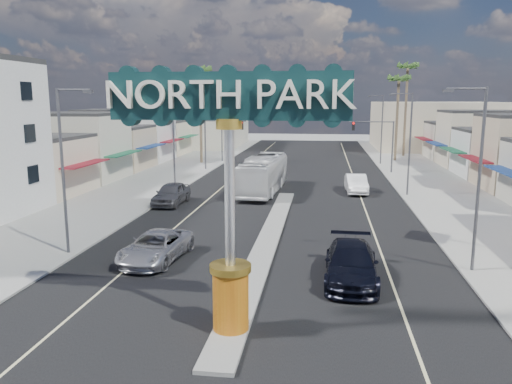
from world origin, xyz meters
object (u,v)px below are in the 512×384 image
(streetlight_r_near, at_px, (476,171))
(car_parked_right, at_px, (356,184))
(streetlight_l_mid, at_px, (175,136))
(gateway_sign, at_px, (229,172))
(suv_right, at_px, (351,263))
(traffic_signal_left, at_px, (220,135))
(streetlight_l_far, at_px, (223,125))
(traffic_signal_right, at_px, (377,136))
(streetlight_l_near, at_px, (65,163))
(streetlight_r_far, at_px, (381,126))
(streetlight_r_mid, at_px, (408,139))
(palm_right_far, at_px, (408,72))
(city_bus, at_px, (263,174))
(palm_left_far, at_px, (200,75))
(suv_left, at_px, (156,247))
(palm_right_mid, at_px, (399,83))
(car_parked_left, at_px, (171,194))

(streetlight_r_near, bearing_deg, car_parked_right, 101.37)
(streetlight_l_mid, height_order, streetlight_r_near, same)
(gateway_sign, xyz_separation_m, streetlight_l_mid, (-10.43, 28.02, -0.86))
(suv_right, bearing_deg, traffic_signal_left, 112.70)
(streetlight_l_far, distance_m, car_parked_right, 27.12)
(traffic_signal_right, distance_m, streetlight_r_near, 34.03)
(streetlight_l_near, relative_size, streetlight_r_far, 1.00)
(streetlight_r_mid, xyz_separation_m, palm_right_far, (4.57, 32.00, 7.32))
(city_bus, bearing_deg, car_parked_right, 8.58)
(streetlight_l_near, bearing_deg, suv_right, -7.72)
(traffic_signal_right, distance_m, streetlight_l_mid, 24.11)
(palm_left_far, bearing_deg, traffic_signal_left, -57.57)
(gateway_sign, height_order, suv_left, gateway_sign)
(gateway_sign, relative_size, palm_right_far, 0.65)
(streetlight_l_mid, distance_m, palm_right_far, 41.53)
(traffic_signal_right, distance_m, streetlight_l_far, 21.20)
(streetlight_r_near, relative_size, palm_right_far, 0.64)
(streetlight_l_mid, height_order, streetlight_r_far, same)
(streetlight_l_near, distance_m, streetlight_l_mid, 20.00)
(palm_right_mid, xyz_separation_m, city_bus, (-15.25, -25.76, -8.94))
(palm_right_far, distance_m, car_parked_left, 46.61)
(streetlight_l_near, xyz_separation_m, suv_left, (4.98, -0.39, -4.30))
(palm_left_far, relative_size, suv_right, 2.21)
(traffic_signal_left, height_order, traffic_signal_right, same)
(palm_left_far, height_order, palm_right_mid, palm_left_far)
(palm_right_mid, distance_m, car_parked_right, 27.68)
(car_parked_right, bearing_deg, city_bus, -177.29)
(suv_right, xyz_separation_m, car_parked_right, (1.61, 23.04, -0.02))
(traffic_signal_right, bearing_deg, streetlight_l_far, 157.80)
(traffic_signal_right, relative_size, car_parked_right, 1.18)
(streetlight_r_mid, bearing_deg, car_parked_left, -162.14)
(traffic_signal_right, bearing_deg, streetlight_r_far, 81.14)
(palm_left_far, relative_size, palm_right_mid, 1.08)
(car_parked_left, bearing_deg, streetlight_r_near, -33.79)
(gateway_sign, xyz_separation_m, palm_left_far, (-13.00, 48.02, 5.57))
(palm_right_mid, bearing_deg, suv_right, -99.92)
(car_parked_left, bearing_deg, palm_right_mid, 57.18)
(gateway_sign, relative_size, palm_right_mid, 0.76)
(palm_left_far, height_order, car_parked_right, palm_left_far)
(traffic_signal_right, relative_size, palm_right_mid, 0.50)
(streetlight_l_near, xyz_separation_m, streetlight_r_far, (20.87, 42.00, 0.00))
(streetlight_r_far, bearing_deg, suv_right, -97.54)
(streetlight_r_mid, bearing_deg, palm_right_mid, 84.36)
(car_parked_right, bearing_deg, traffic_signal_right, 74.61)
(streetlight_r_mid, height_order, car_parked_left, streetlight_r_mid)
(car_parked_left, relative_size, car_parked_right, 1.02)
(streetlight_r_far, bearing_deg, palm_left_far, -175.12)
(streetlight_l_near, bearing_deg, car_parked_left, 84.05)
(streetlight_r_near, height_order, suv_left, streetlight_r_near)
(streetlight_r_near, xyz_separation_m, suv_left, (-15.88, -0.39, -4.30))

